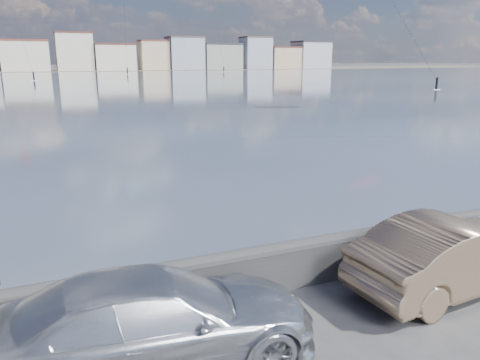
# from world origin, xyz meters

# --- Properties ---
(bay_water) EXTENTS (500.00, 177.00, 0.00)m
(bay_water) POSITION_xyz_m (0.00, 91.50, 0.01)
(bay_water) COLOR #313D51
(bay_water) RESTS_ON ground
(far_shore_strip) EXTENTS (500.00, 60.00, 0.00)m
(far_shore_strip) POSITION_xyz_m (0.00, 200.00, 0.01)
(far_shore_strip) COLOR #4C473D
(far_shore_strip) RESTS_ON ground
(seawall) EXTENTS (400.00, 0.36, 1.08)m
(seawall) POSITION_xyz_m (0.00, 2.70, 0.58)
(seawall) COLOR #28282B
(seawall) RESTS_ON ground
(far_buildings) EXTENTS (240.79, 13.26, 14.60)m
(far_buildings) POSITION_xyz_m (1.31, 186.00, 6.03)
(far_buildings) COLOR #CCB293
(far_buildings) RESTS_ON ground
(car_silver) EXTENTS (5.56, 2.58, 1.57)m
(car_silver) POSITION_xyz_m (-1.68, 1.24, 0.79)
(car_silver) COLOR silver
(car_silver) RESTS_ON ground
(car_champagne) EXTENTS (5.06, 2.13, 1.63)m
(car_champagne) POSITION_xyz_m (4.87, 1.25, 0.81)
(car_champagne) COLOR tan
(car_champagne) RESTS_ON ground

